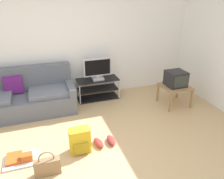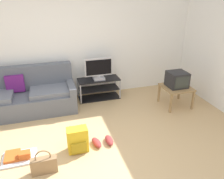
# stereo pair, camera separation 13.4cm
# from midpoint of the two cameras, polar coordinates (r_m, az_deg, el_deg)

# --- Properties ---
(ground_plane) EXTENTS (9.00, 9.80, 0.02)m
(ground_plane) POSITION_cam_midpoint_polar(r_m,az_deg,el_deg) (3.53, -4.62, -18.35)
(ground_plane) COLOR tan
(wall_back) EXTENTS (9.00, 0.10, 2.70)m
(wall_back) POSITION_cam_midpoint_polar(r_m,az_deg,el_deg) (5.13, -11.25, 12.28)
(wall_back) COLOR white
(wall_back) RESTS_ON ground_plane
(couch) EXTENTS (2.12, 0.82, 0.91)m
(couch) POSITION_cam_midpoint_polar(r_m,az_deg,el_deg) (4.98, -21.05, -1.72)
(couch) COLOR #565B66
(couch) RESTS_ON ground_plane
(tv_stand) EXTENTS (0.95, 0.40, 0.48)m
(tv_stand) POSITION_cam_midpoint_polar(r_m,az_deg,el_deg) (5.25, -2.62, 0.25)
(tv_stand) COLOR black
(tv_stand) RESTS_ON ground_plane
(flat_tv) EXTENTS (0.64, 0.22, 0.50)m
(flat_tv) POSITION_cam_midpoint_polar(r_m,az_deg,el_deg) (5.06, -2.66, 5.19)
(flat_tv) COLOR #B2B2B7
(flat_tv) RESTS_ON tv_stand
(side_table) EXTENTS (0.59, 0.59, 0.45)m
(side_table) POSITION_cam_midpoint_polar(r_m,az_deg,el_deg) (5.06, 16.75, 0.04)
(side_table) COLOR #9E7A4C
(side_table) RESTS_ON ground_plane
(crt_tv) EXTENTS (0.39, 0.38, 0.33)m
(crt_tv) POSITION_cam_midpoint_polar(r_m,az_deg,el_deg) (4.99, 16.96, 2.46)
(crt_tv) COLOR #232326
(crt_tv) RESTS_ON side_table
(backpack) EXTENTS (0.32, 0.26, 0.41)m
(backpack) POSITION_cam_midpoint_polar(r_m,az_deg,el_deg) (3.64, -7.66, -12.61)
(backpack) COLOR gold
(backpack) RESTS_ON ground_plane
(handbag) EXTENTS (0.36, 0.12, 0.38)m
(handbag) POSITION_cam_midpoint_polar(r_m,az_deg,el_deg) (3.41, -15.73, -17.90)
(handbag) COLOR olive
(handbag) RESTS_ON ground_plane
(sneakers_pair) EXTENTS (0.37, 0.30, 0.09)m
(sneakers_pair) POSITION_cam_midpoint_polar(r_m,az_deg,el_deg) (3.84, -1.31, -13.05)
(sneakers_pair) COLOR #993333
(sneakers_pair) RESTS_ON ground_plane
(floor_tray) EXTENTS (0.50, 0.36, 0.14)m
(floor_tray) POSITION_cam_midpoint_polar(r_m,az_deg,el_deg) (3.81, -21.62, -15.64)
(floor_tray) COLOR silver
(floor_tray) RESTS_ON ground_plane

